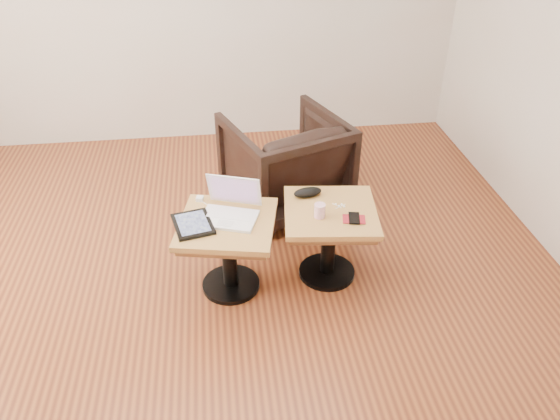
{
  "coord_description": "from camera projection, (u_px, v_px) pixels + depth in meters",
  "views": [
    {
      "loc": [
        0.15,
        -2.36,
        2.21
      ],
      "look_at": [
        0.47,
        0.14,
        0.53
      ],
      "focal_mm": 35.0,
      "sensor_mm": 36.0,
      "label": 1
    }
  ],
  "objects": [
    {
      "name": "glasses_case",
      "position": [
        308.0,
        192.0,
        3.23
      ],
      "size": [
        0.18,
        0.1,
        0.05
      ],
      "primitive_type": "ellipsoid",
      "rotation": [
        0.0,
        0.0,
        0.17
      ],
      "color": "black",
      "rests_on": "side_table_right"
    },
    {
      "name": "room_shell",
      "position": [
        179.0,
        80.0,
        2.41
      ],
      "size": [
        4.52,
        4.52,
        2.71
      ],
      "color": "#562716",
      "rests_on": "ground"
    },
    {
      "name": "tablet",
      "position": [
        193.0,
        224.0,
        2.99
      ],
      "size": [
        0.25,
        0.29,
        0.02
      ],
      "rotation": [
        0.0,
        0.0,
        0.22
      ],
      "color": "black",
      "rests_on": "side_table_left"
    },
    {
      "name": "laptop",
      "position": [
        230.0,
        209.0,
        3.05
      ],
      "size": [
        0.38,
        0.36,
        0.22
      ],
      "rotation": [
        0.0,
        0.0,
        -0.34
      ],
      "color": "white",
      "rests_on": "side_table_left"
    },
    {
      "name": "side_table_right",
      "position": [
        329.0,
        227.0,
        3.19
      ],
      "size": [
        0.58,
        0.58,
        0.48
      ],
      "rotation": [
        0.0,
        0.0,
        -0.12
      ],
      "color": "black",
      "rests_on": "ground"
    },
    {
      "name": "charging_adapter",
      "position": [
        200.0,
        199.0,
        3.2
      ],
      "size": [
        0.05,
        0.05,
        0.02
      ],
      "primitive_type": "cube",
      "rotation": [
        0.0,
        0.0,
        -0.22
      ],
      "color": "white",
      "rests_on": "side_table_left"
    },
    {
      "name": "side_table_left",
      "position": [
        228.0,
        238.0,
        3.09
      ],
      "size": [
        0.62,
        0.62,
        0.48
      ],
      "rotation": [
        0.0,
        0.0,
        -0.2
      ],
      "color": "black",
      "rests_on": "ground"
    },
    {
      "name": "earbuds_tangle",
      "position": [
        340.0,
        205.0,
        3.15
      ],
      "size": [
        0.07,
        0.05,
        0.01
      ],
      "color": "white",
      "rests_on": "side_table_right"
    },
    {
      "name": "phone_on_sleeve",
      "position": [
        354.0,
        219.0,
        3.04
      ],
      "size": [
        0.14,
        0.12,
        0.02
      ],
      "rotation": [
        0.0,
        0.0,
        -0.19
      ],
      "color": "maroon",
      "rests_on": "side_table_right"
    },
    {
      "name": "armchair",
      "position": [
        285.0,
        163.0,
        3.85
      ],
      "size": [
        0.96,
        0.97,
        0.69
      ],
      "primitive_type": "imported",
      "rotation": [
        0.0,
        0.0,
        3.5
      ],
      "color": "black",
      "rests_on": "ground"
    },
    {
      "name": "striped_cup",
      "position": [
        320.0,
        211.0,
        3.04
      ],
      "size": [
        0.07,
        0.07,
        0.08
      ],
      "primitive_type": "cylinder",
      "rotation": [
        0.0,
        0.0,
        -0.04
      ],
      "color": "#DD6595",
      "rests_on": "side_table_right"
    }
  ]
}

